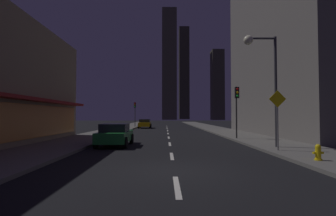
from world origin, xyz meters
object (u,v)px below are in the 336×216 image
object	(u,v)px
fire_hydrant_far_left	(119,128)
fire_hydrant_yellow_near	(318,153)
car_parked_near	(115,134)
traffic_light_far_left	(135,109)
car_parked_far	(145,124)
street_lamp_right	(262,63)
traffic_light_near_right	(237,101)
pedestrian_crossing_sign	(278,115)

from	to	relation	value
fire_hydrant_far_left	fire_hydrant_yellow_near	bearing A→B (deg)	-59.78
car_parked_near	traffic_light_far_left	size ratio (longest dim) A/B	1.01
car_parked_far	street_lamp_right	bearing A→B (deg)	-70.83
car_parked_near	traffic_light_far_left	distance (m)	26.54
car_parked_near	traffic_light_near_right	size ratio (longest dim) A/B	1.01
car_parked_far	traffic_light_far_left	world-z (taller)	traffic_light_far_left
car_parked_near	street_lamp_right	bearing A→B (deg)	-11.91
car_parked_near	traffic_light_near_right	xyz separation A→B (m)	(9.10, 3.68, 2.45)
car_parked_far	pedestrian_crossing_sign	size ratio (longest dim) A/B	1.34
car_parked_far	pedestrian_crossing_sign	world-z (taller)	pedestrian_crossing_sign
fire_hydrant_far_left	car_parked_far	bearing A→B (deg)	77.06
traffic_light_far_left	street_lamp_right	distance (m)	30.33
car_parked_near	fire_hydrant_far_left	bearing A→B (deg)	99.37
fire_hydrant_yellow_near	traffic_light_near_right	world-z (taller)	traffic_light_near_right
fire_hydrant_far_left	traffic_light_near_right	world-z (taller)	traffic_light_near_right
traffic_light_near_right	pedestrian_crossing_sign	distance (m)	7.17
car_parked_far	traffic_light_near_right	world-z (taller)	traffic_light_near_right
car_parked_near	traffic_light_near_right	world-z (taller)	traffic_light_near_right
pedestrian_crossing_sign	traffic_light_near_right	bearing A→B (deg)	90.81
car_parked_near	fire_hydrant_yellow_near	world-z (taller)	car_parked_near
street_lamp_right	pedestrian_crossing_sign	bearing A→B (deg)	-81.60
fire_hydrant_far_left	traffic_light_far_left	xyz separation A→B (m)	(0.40, 12.42, 2.74)
car_parked_near	fire_hydrant_far_left	world-z (taller)	car_parked_near
car_parked_far	fire_hydrant_yellow_near	bearing A→B (deg)	-72.58
pedestrian_crossing_sign	fire_hydrant_far_left	bearing A→B (deg)	123.58
car_parked_far	traffic_light_near_right	size ratio (longest dim) A/B	1.01
car_parked_far	fire_hydrant_yellow_near	xyz separation A→B (m)	(9.50, -30.27, -0.29)
car_parked_near	car_parked_far	xyz separation A→B (m)	(0.00, 23.94, 0.00)
fire_hydrant_far_left	traffic_light_near_right	distance (m)	15.57
car_parked_far	pedestrian_crossing_sign	xyz separation A→B (m)	(9.20, -27.33, 1.28)
car_parked_far	fire_hydrant_far_left	distance (m)	10.27
fire_hydrant_yellow_near	traffic_light_near_right	size ratio (longest dim) A/B	0.16
car_parked_near	traffic_light_far_left	bearing A→B (deg)	94.12
fire_hydrant_yellow_near	pedestrian_crossing_sign	world-z (taller)	pedestrian_crossing_sign
street_lamp_right	traffic_light_far_left	bearing A→B (deg)	111.06
fire_hydrant_far_left	street_lamp_right	bearing A→B (deg)	-54.53
traffic_light_far_left	street_lamp_right	bearing A→B (deg)	-68.94
car_parked_near	fire_hydrant_far_left	xyz separation A→B (m)	(-2.30, 13.94, -0.29)
traffic_light_near_right	pedestrian_crossing_sign	size ratio (longest dim) A/B	1.33
street_lamp_right	fire_hydrant_yellow_near	bearing A→B (deg)	-83.31
fire_hydrant_far_left	pedestrian_crossing_sign	world-z (taller)	pedestrian_crossing_sign
car_parked_far	fire_hydrant_far_left	bearing A→B (deg)	-102.94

